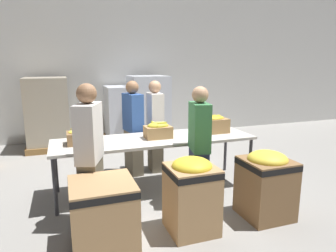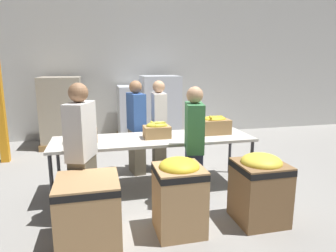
# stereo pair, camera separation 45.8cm
# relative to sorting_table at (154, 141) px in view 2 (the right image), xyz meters

# --- Properties ---
(ground_plane) EXTENTS (30.00, 30.00, 0.00)m
(ground_plane) POSITION_rel_sorting_table_xyz_m (0.00, 0.00, -0.75)
(ground_plane) COLOR gray
(wall_back) EXTENTS (16.00, 0.08, 4.00)m
(wall_back) POSITION_rel_sorting_table_xyz_m (0.00, 3.58, 1.25)
(wall_back) COLOR silver
(wall_back) RESTS_ON ground_plane
(sorting_table) EXTENTS (2.95, 0.87, 0.80)m
(sorting_table) POSITION_rel_sorting_table_xyz_m (0.00, 0.00, 0.00)
(sorting_table) COLOR beige
(sorting_table) RESTS_ON ground_plane
(banana_box_0) EXTENTS (0.42, 0.30, 0.22)m
(banana_box_0) POSITION_rel_sorting_table_xyz_m (-1.02, 0.04, 0.15)
(banana_box_0) COLOR olive
(banana_box_0) RESTS_ON sorting_table
(banana_box_1) EXTENTS (0.39, 0.27, 0.25)m
(banana_box_1) POSITION_rel_sorting_table_xyz_m (0.05, 0.00, 0.17)
(banana_box_1) COLOR #A37A4C
(banana_box_1) RESTS_ON sorting_table
(banana_box_2) EXTENTS (0.46, 0.33, 0.30)m
(banana_box_2) POSITION_rel_sorting_table_xyz_m (0.98, 0.07, 0.19)
(banana_box_2) COLOR #A37A4C
(banana_box_2) RESTS_ON sorting_table
(volunteer_0) EXTENTS (0.23, 0.44, 1.60)m
(volunteer_0) POSITION_rel_sorting_table_xyz_m (0.24, 0.80, 0.04)
(volunteer_0) COLOR #6B604C
(volunteer_0) RESTS_ON ground_plane
(volunteer_1) EXTENTS (0.36, 0.50, 1.67)m
(volunteer_1) POSITION_rel_sorting_table_xyz_m (-1.00, -0.73, 0.08)
(volunteer_1) COLOR #6B604C
(volunteer_1) RESTS_ON ground_plane
(volunteer_2) EXTENTS (0.29, 0.46, 1.61)m
(volunteer_2) POSITION_rel_sorting_table_xyz_m (-0.16, 0.75, 0.05)
(volunteer_2) COLOR #6B604C
(volunteer_2) RESTS_ON ground_plane
(volunteer_3) EXTENTS (0.30, 0.46, 1.60)m
(volunteer_3) POSITION_rel_sorting_table_xyz_m (0.41, -0.65, 0.04)
(volunteer_3) COLOR #2D3856
(volunteer_3) RESTS_ON ground_plane
(donation_bin_0) EXTENTS (0.64, 0.64, 0.72)m
(donation_bin_0) POSITION_rel_sorting_table_xyz_m (-0.94, -1.25, -0.36)
(donation_bin_0) COLOR tan
(donation_bin_0) RESTS_ON ground_plane
(donation_bin_1) EXTENTS (0.53, 0.53, 0.87)m
(donation_bin_1) POSITION_rel_sorting_table_xyz_m (0.04, -1.25, -0.29)
(donation_bin_1) COLOR tan
(donation_bin_1) RESTS_ON ground_plane
(donation_bin_2) EXTENTS (0.57, 0.57, 0.85)m
(donation_bin_2) POSITION_rel_sorting_table_xyz_m (1.04, -1.25, -0.30)
(donation_bin_2) COLOR olive
(donation_bin_2) RESTS_ON ground_plane
(pallet_stack_0) EXTENTS (0.96, 0.96, 1.60)m
(pallet_stack_0) POSITION_rel_sorting_table_xyz_m (0.68, 2.79, 0.04)
(pallet_stack_0) COLOR olive
(pallet_stack_0) RESTS_ON ground_plane
(pallet_stack_1) EXTENTS (0.96, 0.96, 1.59)m
(pallet_stack_1) POSITION_rel_sorting_table_xyz_m (-1.59, 2.93, 0.03)
(pallet_stack_1) COLOR olive
(pallet_stack_1) RESTS_ON ground_plane
(pallet_stack_2) EXTENTS (0.95, 0.95, 1.35)m
(pallet_stack_2) POSITION_rel_sorting_table_xyz_m (0.14, 3.02, -0.09)
(pallet_stack_2) COLOR olive
(pallet_stack_2) RESTS_ON ground_plane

